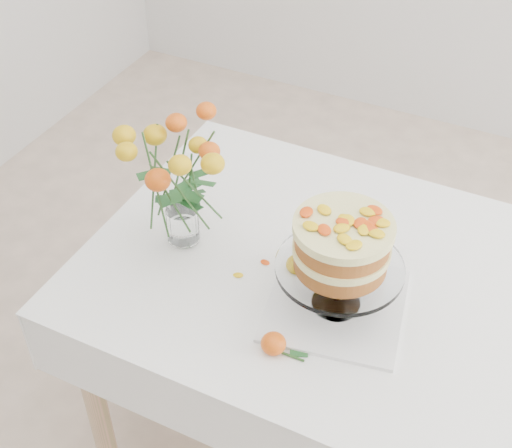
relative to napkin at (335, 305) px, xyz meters
The scene contains 11 objects.
table 0.15m from the napkin, 66.59° to the left, with size 1.43×0.93×0.76m.
napkin is the anchor object (origin of this frame).
cake_stand 0.18m from the napkin, ahead, with size 0.29×0.29×0.26m.
rose_vase 0.50m from the napkin, behind, with size 0.33×0.33×0.42m.
loose_rose_near 0.14m from the napkin, 153.63° to the left, with size 0.09×0.05×0.05m.
loose_rose_far 0.20m from the napkin, 112.42° to the right, with size 0.10×0.06×0.05m.
stray_petal_a 0.07m from the napkin, behind, with size 0.03×0.02×0.00m, color yellow.
stray_petal_b 0.04m from the napkin, 47.27° to the right, with size 0.03×0.02×0.00m, color yellow.
stray_petal_c 0.10m from the napkin, 45.95° to the right, with size 0.03×0.02×0.00m, color yellow.
stray_petal_d 0.22m from the napkin, 164.21° to the left, with size 0.03×0.02×0.00m, color yellow.
stray_petal_e 0.25m from the napkin, behind, with size 0.03×0.02×0.00m, color yellow.
Camera 1 is at (0.29, -1.21, 2.00)m, focal length 50.00 mm.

